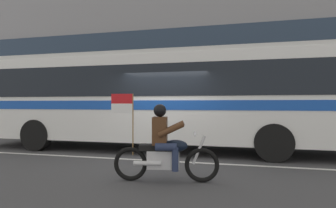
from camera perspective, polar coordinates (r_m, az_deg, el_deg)
ground_plane at (r=8.45m, az=-0.62°, el=-10.66°), size 60.00×60.00×0.00m
sidewalk_curb at (r=13.38m, az=5.00°, el=-6.35°), size 28.00×3.80×0.15m
lane_center_stripe at (r=7.88m, az=-1.76°, el=-11.41°), size 26.60×0.14×0.01m
office_building_facade at (r=16.54m, az=6.35°, el=19.82°), size 28.00×0.89×14.30m
transit_bus at (r=9.59m, az=-1.67°, el=1.93°), size 12.83×2.64×3.22m
motorcycle_with_rider at (r=5.75m, az=-0.70°, el=-9.00°), size 2.18×0.72×1.78m
fire_hydrant at (r=12.40m, az=2.62°, el=-4.80°), size 0.22×0.30×0.75m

